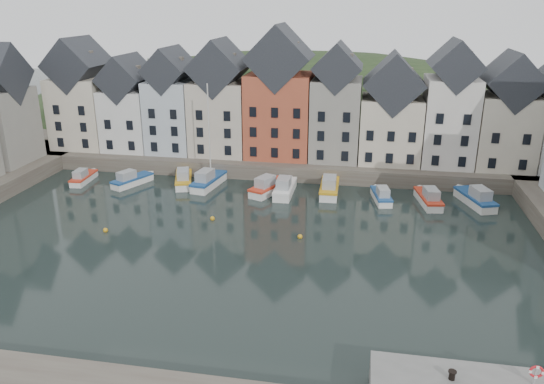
% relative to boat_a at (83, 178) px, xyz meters
% --- Properties ---
extents(ground, '(260.00, 260.00, 0.00)m').
position_rel_boat_a_xyz_m(ground, '(24.29, -17.29, -0.61)').
color(ground, black).
rests_on(ground, ground).
extents(far_quay, '(90.00, 16.00, 2.00)m').
position_rel_boat_a_xyz_m(far_quay, '(24.29, 12.71, 0.39)').
color(far_quay, '#4A3F38').
rests_on(far_quay, ground).
extents(hillside, '(153.60, 70.40, 64.00)m').
position_rel_boat_a_xyz_m(hillside, '(24.31, 38.71, -18.57)').
color(hillside, black).
rests_on(hillside, ground).
extents(far_terrace, '(72.37, 8.16, 17.78)m').
position_rel_boat_a_xyz_m(far_terrace, '(27.50, 10.71, 8.27)').
color(far_terrace, beige).
rests_on(far_terrace, far_quay).
extents(mooring_buoys, '(20.50, 5.50, 0.50)m').
position_rel_boat_a_xyz_m(mooring_buoys, '(20.29, -11.96, -0.46)').
color(mooring_buoys, '#C78F17').
rests_on(mooring_buoys, ground).
extents(boat_a, '(2.01, 5.44, 2.05)m').
position_rel_boat_a_xyz_m(boat_a, '(0.00, 0.00, 0.00)').
color(boat_a, silver).
rests_on(boat_a, ground).
extents(boat_b, '(4.06, 6.09, 2.25)m').
position_rel_boat_a_xyz_m(boat_b, '(6.70, 0.01, 0.06)').
color(boat_b, silver).
rests_on(boat_b, ground).
extents(boat_c, '(3.90, 6.79, 2.49)m').
position_rel_boat_a_xyz_m(boat_c, '(13.31, 1.43, 0.13)').
color(boat_c, silver).
rests_on(boat_c, ground).
extents(boat_d, '(3.18, 7.18, 13.26)m').
position_rel_boat_a_xyz_m(boat_d, '(16.71, 1.09, 0.25)').
color(boat_d, silver).
rests_on(boat_d, ground).
extents(boat_e, '(4.51, 6.90, 2.54)m').
position_rel_boat_a_xyz_m(boat_e, '(24.75, 0.27, 0.15)').
color(boat_e, silver).
rests_on(boat_e, ground).
extents(boat_f, '(2.11, 6.73, 2.58)m').
position_rel_boat_a_xyz_m(boat_f, '(26.78, 0.11, 0.16)').
color(boat_f, silver).
rests_on(boat_f, ground).
extents(boat_g, '(2.32, 7.02, 2.68)m').
position_rel_boat_a_xyz_m(boat_g, '(32.18, 1.26, 0.19)').
color(boat_g, silver).
rests_on(boat_g, ground).
extents(boat_h, '(2.67, 5.68, 2.10)m').
position_rel_boat_a_xyz_m(boat_h, '(38.47, -0.14, 0.01)').
color(boat_h, silver).
rests_on(boat_h, ground).
extents(boat_i, '(3.02, 6.51, 2.40)m').
position_rel_boat_a_xyz_m(boat_i, '(43.89, -0.29, 0.10)').
color(boat_i, silver).
rests_on(boat_i, ground).
extents(boat_j, '(4.19, 7.06, 2.59)m').
position_rel_boat_a_xyz_m(boat_j, '(49.28, 0.45, 0.16)').
color(boat_j, silver).
rests_on(boat_j, ground).
extents(mooring_bollard, '(0.48, 0.48, 0.56)m').
position_rel_boat_a_xyz_m(mooring_bollard, '(41.86, -34.17, 1.70)').
color(mooring_bollard, black).
rests_on(mooring_bollard, near_quay).
extents(life_ring_post, '(0.80, 0.17, 1.30)m').
position_rel_boat_a_xyz_m(life_ring_post, '(46.38, -33.84, 2.25)').
color(life_ring_post, gray).
rests_on(life_ring_post, near_quay).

